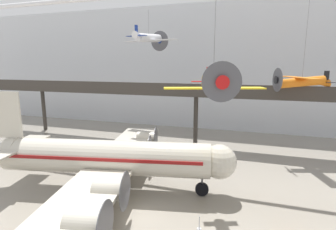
{
  "coord_description": "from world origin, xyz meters",
  "views": [
    {
      "loc": [
        8.4,
        -18.34,
        12.57
      ],
      "look_at": [
        -0.58,
        9.52,
        6.98
      ],
      "focal_mm": 28.0,
      "sensor_mm": 36.0,
      "label": 1
    }
  ],
  "objects_px": {
    "suspended_plane_white_twin": "(149,38)",
    "stanchion_barrier": "(199,225)",
    "airliner_silver_main": "(104,157)",
    "suspended_plane_orange_highwing": "(302,81)",
    "suspended_plane_yellow_lowwing": "(213,84)"
  },
  "relations": [
    {
      "from": "suspended_plane_white_twin",
      "to": "stanchion_barrier",
      "type": "relative_size",
      "value": 8.37
    },
    {
      "from": "suspended_plane_yellow_lowwing",
      "to": "stanchion_barrier",
      "type": "bearing_deg",
      "value": -29.07
    },
    {
      "from": "suspended_plane_yellow_lowwing",
      "to": "suspended_plane_white_twin",
      "type": "relative_size",
      "value": 1.15
    },
    {
      "from": "suspended_plane_white_twin",
      "to": "stanchion_barrier",
      "type": "bearing_deg",
      "value": -138.65
    },
    {
      "from": "suspended_plane_orange_highwing",
      "to": "stanchion_barrier",
      "type": "xyz_separation_m",
      "value": [
        -9.33,
        -19.16,
        -10.19
      ]
    },
    {
      "from": "suspended_plane_yellow_lowwing",
      "to": "stanchion_barrier",
      "type": "relative_size",
      "value": 9.62
    },
    {
      "from": "airliner_silver_main",
      "to": "stanchion_barrier",
      "type": "distance_m",
      "value": 11.36
    },
    {
      "from": "suspended_plane_white_twin",
      "to": "suspended_plane_orange_highwing",
      "type": "relative_size",
      "value": 0.8
    },
    {
      "from": "stanchion_barrier",
      "to": "airliner_silver_main",
      "type": "bearing_deg",
      "value": 161.51
    },
    {
      "from": "suspended_plane_orange_highwing",
      "to": "airliner_silver_main",
      "type": "bearing_deg",
      "value": 20.08
    },
    {
      "from": "suspended_plane_yellow_lowwing",
      "to": "suspended_plane_white_twin",
      "type": "bearing_deg",
      "value": -164.18
    },
    {
      "from": "airliner_silver_main",
      "to": "suspended_plane_orange_highwing",
      "type": "height_order",
      "value": "suspended_plane_orange_highwing"
    },
    {
      "from": "suspended_plane_yellow_lowwing",
      "to": "suspended_plane_orange_highwing",
      "type": "distance_m",
      "value": 19.04
    },
    {
      "from": "suspended_plane_white_twin",
      "to": "stanchion_barrier",
      "type": "xyz_separation_m",
      "value": [
        12.06,
        -19.97,
        -16.26
      ]
    },
    {
      "from": "airliner_silver_main",
      "to": "suspended_plane_orange_highwing",
      "type": "relative_size",
      "value": 2.68
    }
  ]
}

